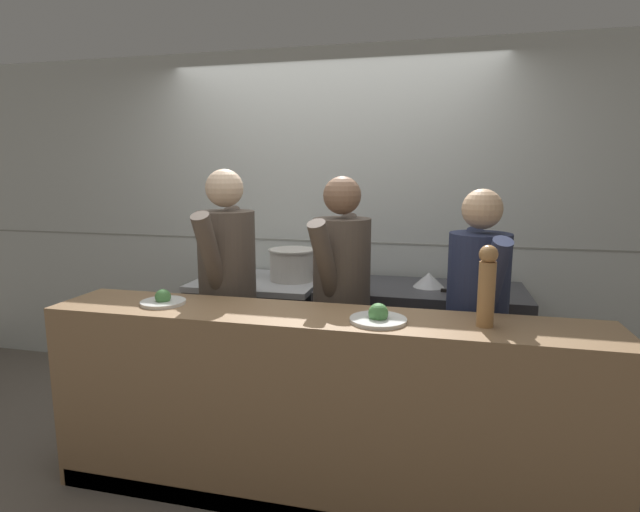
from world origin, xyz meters
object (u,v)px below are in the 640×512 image
object	(u,v)px
sauce_pot	(292,264)
pepper_mill	(487,284)
plated_dish_main	(163,300)
chef_line	(476,320)
chef_head_cook	(228,294)
chef_sous	(341,302)
chefs_knife	(463,293)
oven_range	(260,338)
mixing_bowl_steel	(429,280)
stock_pot	(237,262)
plated_dish_appetiser	(378,317)

from	to	relation	value
sauce_pot	pepper_mill	distance (m)	1.70
plated_dish_main	chef_line	size ratio (longest dim) A/B	0.15
chef_head_cook	chef_sous	size ratio (longest dim) A/B	1.02
chefs_knife	pepper_mill	xyz separation A→B (m)	(0.05, -0.98, 0.28)
oven_range	chefs_knife	world-z (taller)	chefs_knife
mixing_bowl_steel	chef_head_cook	xyz separation A→B (m)	(-1.19, -0.65, -0.01)
sauce_pot	chef_head_cook	xyz separation A→B (m)	(-0.21, -0.67, -0.08)
oven_range	chef_head_cook	distance (m)	0.80
sauce_pot	chef_sous	size ratio (longest dim) A/B	0.21
chef_line	oven_range	bearing A→B (deg)	141.49
plated_dish_main	chef_sous	xyz separation A→B (m)	(0.86, 0.53, -0.09)
plated_dish_main	chef_head_cook	world-z (taller)	chef_head_cook
stock_pot	chef_head_cook	world-z (taller)	chef_head_cook
sauce_pot	plated_dish_main	world-z (taller)	sauce_pot
stock_pot	chef_head_cook	size ratio (longest dim) A/B	0.16
plated_dish_appetiser	pepper_mill	distance (m)	0.51
chefs_knife	pepper_mill	distance (m)	1.02
sauce_pot	chef_line	bearing A→B (deg)	-28.92
chef_head_cook	chef_sous	distance (m)	0.70
stock_pot	plated_dish_appetiser	world-z (taller)	stock_pot
stock_pot	oven_range	bearing A→B (deg)	-4.64
plated_dish_appetiser	stock_pot	bearing A→B (deg)	136.06
oven_range	chef_line	world-z (taller)	chef_line
stock_pot	plated_dish_main	distance (m)	1.11
mixing_bowl_steel	plated_dish_main	world-z (taller)	plated_dish_main
plated_dish_appetiser	pepper_mill	world-z (taller)	pepper_mill
chefs_knife	chef_line	xyz separation A→B (m)	(0.05, -0.53, -0.02)
chef_head_cook	chef_sous	xyz separation A→B (m)	(0.70, 0.07, -0.02)
chef_head_cook	chef_line	distance (m)	1.46
chefs_knife	oven_range	bearing A→B (deg)	175.41
oven_range	plated_dish_main	bearing A→B (deg)	-96.55
chefs_knife	chef_head_cook	world-z (taller)	chef_head_cook
chef_head_cook	chef_sous	bearing A→B (deg)	6.02
sauce_pot	chef_head_cook	size ratio (longest dim) A/B	0.20
pepper_mill	plated_dish_main	bearing A→B (deg)	179.97
chefs_knife	chef_sous	world-z (taller)	chef_sous
mixing_bowl_steel	sauce_pot	bearing A→B (deg)	178.93
chefs_knife	chef_head_cook	size ratio (longest dim) A/B	0.21
stock_pot	plated_dish_appetiser	size ratio (longest dim) A/B	1.04
plated_dish_appetiser	chef_sous	size ratio (longest dim) A/B	0.16
plated_dish_appetiser	chef_sous	world-z (taller)	chef_sous
stock_pot	plated_dish_appetiser	bearing A→B (deg)	-43.94
plated_dish_appetiser	chef_line	size ratio (longest dim) A/B	0.17
sauce_pot	pepper_mill	xyz separation A→B (m)	(1.25, -1.13, 0.17)
oven_range	chefs_knife	bearing A→B (deg)	-4.59
chefs_knife	sauce_pot	bearing A→B (deg)	172.48
chef_line	mixing_bowl_steel	bearing A→B (deg)	96.95
chef_head_cook	pepper_mill	bearing A→B (deg)	-17.27
mixing_bowl_steel	chefs_knife	bearing A→B (deg)	-32.15
stock_pot	sauce_pot	size ratio (longest dim) A/B	0.81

